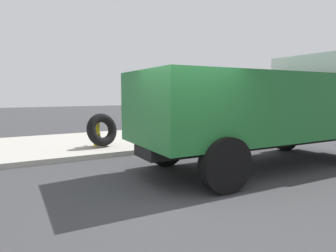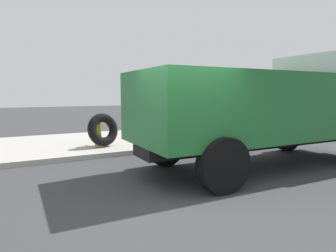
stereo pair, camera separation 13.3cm
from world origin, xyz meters
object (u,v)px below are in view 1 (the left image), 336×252
Objects in this scene: fire_hydrant at (97,132)px; loose_tire at (102,130)px; dump_truck_green at (271,105)px; stop_sign at (190,101)px.

loose_tire is (0.10, -0.29, 0.10)m from fire_hydrant.
fire_hydrant is 0.12× the size of dump_truck_green.
fire_hydrant is at bearing 128.46° from dump_truck_green.
stop_sign is (3.08, -1.04, 1.03)m from fire_hydrant.
loose_tire is 0.16× the size of dump_truck_green.
stop_sign is at bearing -18.64° from fire_hydrant.
stop_sign is 3.30m from dump_truck_green.
loose_tire is at bearing -70.62° from fire_hydrant.
dump_truck_green is (0.35, -3.28, -0.04)m from stop_sign.
dump_truck_green reaches higher than stop_sign.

